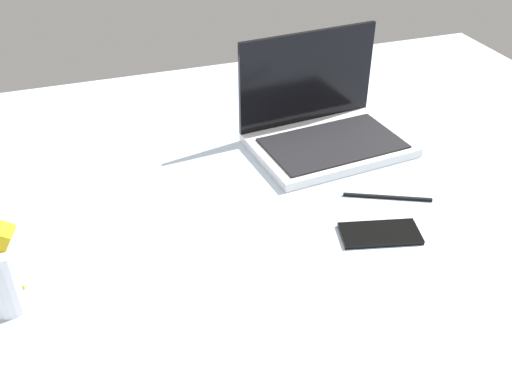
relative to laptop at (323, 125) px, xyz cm
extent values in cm
cube|color=silver|center=(-17.02, -18.68, -13.41)|extent=(180.00, 140.00, 18.00)
cube|color=silver|center=(0.30, -3.03, -3.41)|extent=(35.10, 26.13, 2.00)
cube|color=black|center=(0.45, -4.52, -2.21)|extent=(30.53, 19.76, 0.40)
cube|color=black|center=(-0.78, 7.92, 8.09)|extent=(32.94, 4.23, 21.00)
cylinder|color=silver|center=(-65.97, -29.33, 1.09)|extent=(9.00, 9.00, 11.00)
cube|color=yellow|center=(-66.84, -28.74, -1.16)|extent=(5.05, 5.88, 6.07)
cube|color=yellow|center=(-64.95, -29.71, 0.93)|extent=(6.99, 6.67, 5.21)
cube|color=black|center=(-3.99, -33.83, -4.01)|extent=(15.21, 9.93, 0.80)
cube|color=black|center=(2.97, -24.19, -4.11)|extent=(15.60, 7.87, 0.60)
camera|label=1|loc=(-51.47, -103.97, 60.93)|focal=41.24mm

